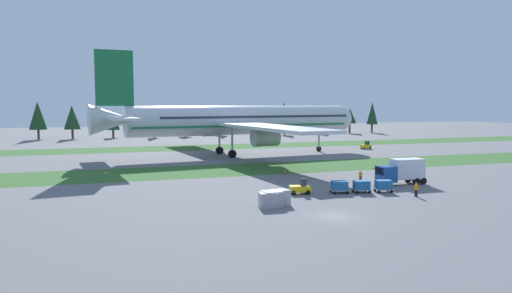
{
  "coord_description": "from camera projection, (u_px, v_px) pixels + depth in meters",
  "views": [
    {
      "loc": [
        -21.96,
        -42.01,
        11.35
      ],
      "look_at": [
        2.87,
        34.19,
        4.0
      ],
      "focal_mm": 33.11,
      "sensor_mm": 36.0,
      "label": 1
    }
  ],
  "objects": [
    {
      "name": "uld_container_1",
      "position": [
        273.0,
        199.0,
        51.91
      ],
      "size": [
        2.03,
        1.64,
        1.71
      ],
      "primitive_type": "cube",
      "rotation": [
        0.0,
        0.0,
        -0.02
      ],
      "color": "#A3A3A8",
      "rests_on": "ground"
    },
    {
      "name": "cargo_dolly_lead",
      "position": [
        339.0,
        186.0,
        59.63
      ],
      "size": [
        2.45,
        1.9,
        1.55
      ],
      "rotation": [
        0.0,
        0.0,
        1.38
      ],
      "color": "#A3A3A8",
      "rests_on": "ground"
    },
    {
      "name": "uld_container_3",
      "position": [
        280.0,
        197.0,
        52.84
      ],
      "size": [
        2.18,
        1.83,
        1.7
      ],
      "primitive_type": "cube",
      "rotation": [
        0.0,
        0.0,
        0.12
      ],
      "color": "#A3A3A8",
      "rests_on": "ground"
    },
    {
      "name": "cargo_dolly_third",
      "position": [
        383.0,
        185.0,
        60.32
      ],
      "size": [
        2.45,
        1.9,
        1.55
      ],
      "rotation": [
        0.0,
        0.0,
        1.38
      ],
      "color": "#A3A3A8",
      "rests_on": "ground"
    },
    {
      "name": "cargo_dolly_second",
      "position": [
        362.0,
        186.0,
        59.98
      ],
      "size": [
        2.45,
        1.9,
        1.55
      ],
      "rotation": [
        0.0,
        0.0,
        1.38
      ],
      "color": "#A3A3A8",
      "rests_on": "ground"
    },
    {
      "name": "ground_crew_marshaller",
      "position": [
        416.0,
        189.0,
        57.34
      ],
      "size": [
        0.36,
        0.53,
        1.74
      ],
      "rotation": [
        0.0,
        0.0,
        5.05
      ],
      "color": "black",
      "rests_on": "ground"
    },
    {
      "name": "grass_strip_near",
      "position": [
        238.0,
        169.0,
        81.25
      ],
      "size": [
        320.0,
        15.09,
        0.01
      ],
      "primitive_type": "cube",
      "color": "#336028",
      "rests_on": "ground"
    },
    {
      "name": "ground_plane",
      "position": [
        334.0,
        216.0,
        47.59
      ],
      "size": [
        400.0,
        400.0,
        0.0
      ],
      "primitive_type": "plane",
      "color": "slate"
    },
    {
      "name": "airliner",
      "position": [
        235.0,
        120.0,
        101.97
      ],
      "size": [
        59.94,
        74.04,
        21.54
      ],
      "rotation": [
        0.0,
        0.0,
        -1.45
      ],
      "color": "silver",
      "rests_on": "ground"
    },
    {
      "name": "baggage_tug",
      "position": [
        300.0,
        188.0,
        59.05
      ],
      "size": [
        2.8,
        1.78,
        1.97
      ],
      "rotation": [
        0.0,
        0.0,
        1.38
      ],
      "color": "yellow",
      "rests_on": "ground"
    },
    {
      "name": "grass_strip_far",
      "position": [
        193.0,
        148.0,
        121.19
      ],
      "size": [
        320.0,
        15.09,
        0.01
      ],
      "primitive_type": "cube",
      "color": "#336028",
      "rests_on": "ground"
    },
    {
      "name": "ground_crew_loader",
      "position": [
        361.0,
        176.0,
        68.11
      ],
      "size": [
        0.56,
        0.36,
        1.74
      ],
      "rotation": [
        0.0,
        0.0,
        0.01
      ],
      "color": "black",
      "rests_on": "ground"
    },
    {
      "name": "uld_container_0",
      "position": [
        271.0,
        198.0,
        52.33
      ],
      "size": [
        2.1,
        1.73,
        1.66
      ],
      "primitive_type": "cube",
      "rotation": [
        0.0,
        0.0,
        -0.06
      ],
      "color": "#A3A3A8",
      "rests_on": "ground"
    },
    {
      "name": "taxiway_marker_1",
      "position": [
        374.0,
        168.0,
        81.15
      ],
      "size": [
        0.44,
        0.44,
        0.49
      ],
      "primitive_type": "cone",
      "color": "orange",
      "rests_on": "ground"
    },
    {
      "name": "taxiway_marker_0",
      "position": [
        285.0,
        171.0,
        78.04
      ],
      "size": [
        0.44,
        0.44,
        0.51
      ],
      "primitive_type": "cone",
      "color": "orange",
      "rests_on": "ground"
    },
    {
      "name": "uld_container_2",
      "position": [
        268.0,
        200.0,
        51.55
      ],
      "size": [
        2.18,
        1.83,
        1.62
      ],
      "primitive_type": "cube",
      "rotation": [
        0.0,
        0.0,
        -0.12
      ],
      "color": "#A3A3A8",
      "rests_on": "ground"
    },
    {
      "name": "distant_tree_line",
      "position": [
        168.0,
        116.0,
        159.7
      ],
      "size": [
        160.52,
        9.99,
        12.06
      ],
      "color": "#4C3823",
      "rests_on": "ground"
    },
    {
      "name": "catering_truck",
      "position": [
        401.0,
        171.0,
        66.12
      ],
      "size": [
        6.98,
        2.37,
        3.58
      ],
      "rotation": [
        0.0,
        0.0,
        1.56
      ],
      "color": "#1E4C8E",
      "rests_on": "ground"
    },
    {
      "name": "pushback_tractor",
      "position": [
        366.0,
        146.0,
        117.44
      ],
      "size": [
        2.74,
        1.61,
        1.97
      ],
      "rotation": [
        0.0,
        0.0,
        1.69
      ],
      "color": "yellow",
      "rests_on": "ground"
    }
  ]
}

